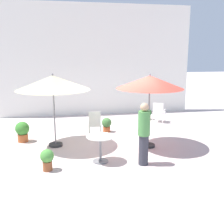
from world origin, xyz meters
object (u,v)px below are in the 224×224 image
object	(u,v)px
patio_chair_0	(95,123)
standing_person	(144,133)
patio_umbrella_0	(150,83)
cafe_table_0	(100,144)
potted_plant_3	(148,114)
patio_chair_1	(159,111)
potted_plant_1	(47,158)
potted_plant_2	(22,131)
patio_umbrella_1	(53,83)
potted_plant_0	(107,124)

from	to	relation	value
patio_chair_0	standing_person	size ratio (longest dim) A/B	0.56
patio_umbrella_0	cafe_table_0	world-z (taller)	patio_umbrella_0
potted_plant_3	standing_person	distance (m)	5.15
patio_umbrella_0	patio_chair_1	xyz separation A→B (m)	(1.41, 2.90, -1.55)
cafe_table_0	potted_plant_1	distance (m)	1.46
cafe_table_0	potted_plant_2	size ratio (longest dim) A/B	1.12
patio_chair_0	patio_umbrella_1	bearing A→B (deg)	-152.65
patio_chair_0	potted_plant_3	distance (m)	3.44
patio_chair_1	potted_plant_2	bearing A→B (deg)	-163.29
cafe_table_0	potted_plant_3	world-z (taller)	cafe_table_0
potted_plant_2	standing_person	bearing A→B (deg)	-37.40
patio_umbrella_0	potted_plant_1	xyz separation A→B (m)	(-3.09, -1.26, -1.73)
potted_plant_0	standing_person	size ratio (longest dim) A/B	0.32
potted_plant_3	potted_plant_2	bearing A→B (deg)	-156.72
potted_plant_1	standing_person	bearing A→B (deg)	-1.87
patio_umbrella_1	cafe_table_0	bearing A→B (deg)	-51.93
potted_plant_2	patio_umbrella_0	bearing A→B (deg)	-17.70
patio_umbrella_1	potted_plant_3	xyz separation A→B (m)	(4.04, 2.86, -1.77)
potted_plant_0	potted_plant_3	xyz separation A→B (m)	(2.16, 1.59, -0.04)
patio_umbrella_1	potted_plant_0	size ratio (longest dim) A/B	4.24
cafe_table_0	potted_plant_1	xyz separation A→B (m)	(-1.42, -0.31, -0.19)
potted_plant_0	standing_person	xyz separation A→B (m)	(0.45, -3.23, 0.57)
standing_person	patio_umbrella_0	bearing A→B (deg)	66.87
potted_plant_1	potted_plant_2	xyz separation A→B (m)	(-0.90, 2.53, 0.06)
patio_umbrella_0	patio_chair_1	world-z (taller)	patio_umbrella_0
patio_umbrella_0	patio_chair_0	size ratio (longest dim) A/B	2.46
cafe_table_0	standing_person	size ratio (longest dim) A/B	0.46
standing_person	patio_chair_1	bearing A→B (deg)	64.91
potted_plant_1	potted_plant_2	bearing A→B (deg)	109.63
patio_chair_0	potted_plant_2	distance (m)	2.46
patio_chair_0	potted_plant_1	world-z (taller)	patio_chair_0
patio_chair_0	potted_plant_2	world-z (taller)	patio_chair_0
patio_chair_0	potted_plant_2	bearing A→B (deg)	-178.62
patio_chair_1	standing_person	bearing A→B (deg)	-115.09
patio_chair_0	patio_umbrella_0	bearing A→B (deg)	-40.96
cafe_table_0	patio_umbrella_0	bearing A→B (deg)	29.45
patio_umbrella_1	patio_chair_0	xyz separation A→B (m)	(1.37, 0.71, -1.50)
patio_umbrella_1	patio_chair_1	bearing A→B (deg)	27.75
patio_umbrella_1	patio_umbrella_0	bearing A→B (deg)	-12.16
patio_umbrella_1	potted_plant_3	world-z (taller)	patio_umbrella_1
patio_chair_1	potted_plant_2	size ratio (longest dim) A/B	1.26
cafe_table_0	patio_chair_0	bearing A→B (deg)	86.54
potted_plant_0	potted_plant_2	xyz separation A→B (m)	(-2.97, -0.61, 0.08)
patio_chair_1	standing_person	size ratio (longest dim) A/B	0.51
patio_chair_0	standing_person	world-z (taller)	standing_person
cafe_table_0	potted_plant_0	xyz separation A→B (m)	(0.66, 2.83, -0.22)
patio_umbrella_0	potted_plant_1	world-z (taller)	patio_umbrella_0
potted_plant_0	potted_plant_1	distance (m)	3.77
patio_umbrella_1	patio_chair_0	world-z (taller)	patio_umbrella_1
patio_umbrella_1	potted_plant_3	distance (m)	5.26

